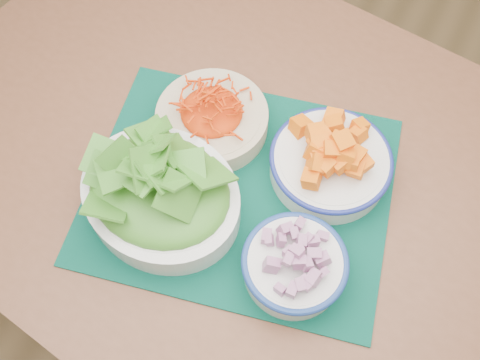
# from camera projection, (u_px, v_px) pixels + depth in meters

# --- Properties ---
(ground) EXTENTS (4.00, 4.00, 0.00)m
(ground) POSITION_uv_depth(u_px,v_px,m) (116.00, 329.00, 1.52)
(ground) COLOR #9B7A4B
(ground) RESTS_ON ground
(table) EXTENTS (1.35, 0.99, 0.75)m
(table) POSITION_uv_depth(u_px,v_px,m) (257.00, 192.00, 0.99)
(table) COLOR brown
(table) RESTS_ON ground
(placemat) EXTENTS (0.57, 0.50, 0.00)m
(placemat) POSITION_uv_depth(u_px,v_px,m) (240.00, 189.00, 0.88)
(placemat) COLOR #012E24
(placemat) RESTS_ON table
(carrot_bowl) EXTENTS (0.23, 0.23, 0.07)m
(carrot_bowl) POSITION_uv_depth(u_px,v_px,m) (212.00, 116.00, 0.91)
(carrot_bowl) COLOR #C8B795
(carrot_bowl) RESTS_ON placemat
(squash_bowl) EXTENTS (0.25, 0.25, 0.10)m
(squash_bowl) POSITION_uv_depth(u_px,v_px,m) (332.00, 158.00, 0.85)
(squash_bowl) COLOR silver
(squash_bowl) RESTS_ON placemat
(lettuce_bowl) EXTENTS (0.29, 0.26, 0.13)m
(lettuce_bowl) POSITION_uv_depth(u_px,v_px,m) (159.00, 189.00, 0.81)
(lettuce_bowl) COLOR white
(lettuce_bowl) RESTS_ON placemat
(onion_bowl) EXTENTS (0.17, 0.17, 0.08)m
(onion_bowl) POSITION_uv_depth(u_px,v_px,m) (295.00, 263.00, 0.78)
(onion_bowl) COLOR silver
(onion_bowl) RESTS_ON placemat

